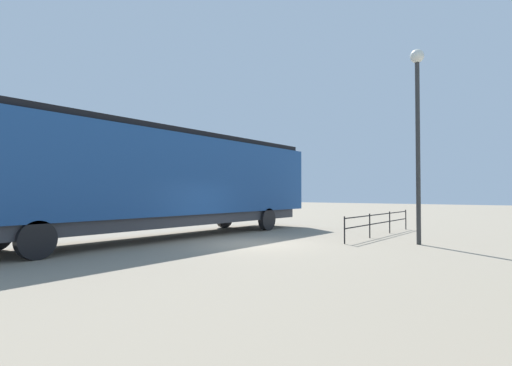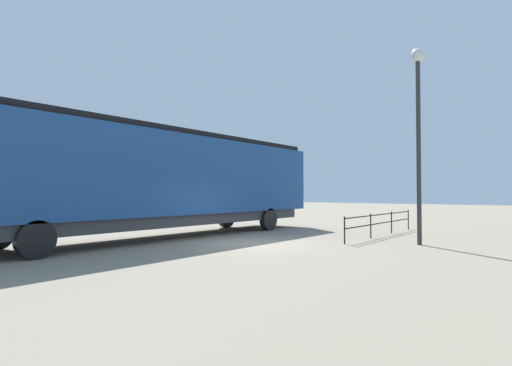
% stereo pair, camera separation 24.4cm
% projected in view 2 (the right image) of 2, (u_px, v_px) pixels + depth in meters
% --- Properties ---
extents(ground_plane, '(120.00, 120.00, 0.00)m').
position_uv_depth(ground_plane, '(253.00, 244.00, 14.85)').
color(ground_plane, gray).
extents(locomotive, '(3.12, 17.47, 4.43)m').
position_uv_depth(locomotive, '(170.00, 179.00, 17.11)').
color(locomotive, navy).
rests_on(locomotive, ground_plane).
extents(lamp_post, '(0.50, 0.50, 7.12)m').
position_uv_depth(lamp_post, '(418.00, 112.00, 14.69)').
color(lamp_post, '#2D2D2D').
rests_on(lamp_post, ground_plane).
extents(platform_fence, '(0.05, 7.47, 1.01)m').
position_uv_depth(platform_fence, '(382.00, 220.00, 17.70)').
color(platform_fence, black).
rests_on(platform_fence, ground_plane).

